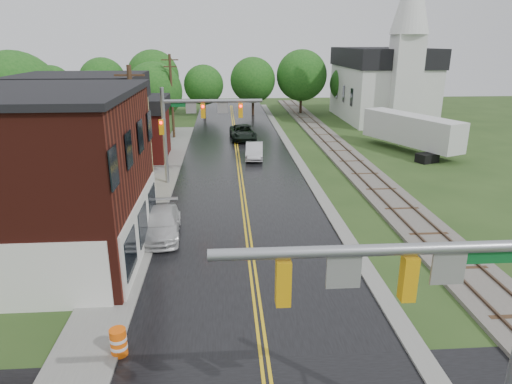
{
  "coord_description": "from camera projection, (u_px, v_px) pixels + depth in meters",
  "views": [
    {
      "loc": [
        -1.19,
        -6.53,
        10.41
      ],
      "look_at": [
        0.25,
        14.08,
        3.5
      ],
      "focal_mm": 32.0,
      "sensor_mm": 36.0,
      "label": 1
    }
  ],
  "objects": [
    {
      "name": "main_road",
      "position": [
        240.0,
        171.0,
        37.94
      ],
      "size": [
        10.0,
        90.0,
        0.02
      ],
      "primitive_type": "cube",
      "color": "black",
      "rests_on": "ground"
    },
    {
      "name": "curb_right",
      "position": [
        295.0,
        156.0,
        43.02
      ],
      "size": [
        0.8,
        70.0,
        0.12
      ],
      "primitive_type": "cube",
      "color": "gray",
      "rests_on": "ground"
    },
    {
      "name": "sidewalk_left",
      "position": [
        156.0,
        192.0,
        32.8
      ],
      "size": [
        2.4,
        50.0,
        0.12
      ],
      "primitive_type": "cube",
      "color": "gray",
      "rests_on": "ground"
    },
    {
      "name": "yellow_house",
      "position": [
        87.0,
        147.0,
        32.41
      ],
      "size": [
        8.0,
        7.0,
        6.4
      ],
      "primitive_type": "cube",
      "color": "tan",
      "rests_on": "ground"
    },
    {
      "name": "darkred_building",
      "position": [
        127.0,
        135.0,
        41.31
      ],
      "size": [
        7.0,
        6.0,
        4.4
      ],
      "primitive_type": "cube",
      "color": "#3F0F0C",
      "rests_on": "ground"
    },
    {
      "name": "church",
      "position": [
        385.0,
        76.0,
        59.86
      ],
      "size": [
        10.4,
        18.4,
        20.0
      ],
      "color": "silver",
      "rests_on": "ground"
    },
    {
      "name": "railroad",
      "position": [
        343.0,
        154.0,
        43.29
      ],
      "size": [
        3.2,
        80.0,
        0.3
      ],
      "color": "#59544C",
      "rests_on": "ground"
    },
    {
      "name": "traffic_signal_near",
      "position": [
        439.0,
        298.0,
        10.1
      ],
      "size": [
        7.34,
        0.3,
        7.2
      ],
      "color": "gray",
      "rests_on": "ground"
    },
    {
      "name": "traffic_signal_far",
      "position": [
        193.0,
        118.0,
        33.29
      ],
      "size": [
        7.34,
        0.43,
        7.2
      ],
      "color": "gray",
      "rests_on": "ground"
    },
    {
      "name": "utility_pole_b",
      "position": [
        135.0,
        136.0,
        28.42
      ],
      "size": [
        1.8,
        0.28,
        9.0
      ],
      "color": "#382616",
      "rests_on": "ground"
    },
    {
      "name": "utility_pole_c",
      "position": [
        172.0,
        95.0,
        49.23
      ],
      "size": [
        1.8,
        0.28,
        9.0
      ],
      "color": "#382616",
      "rests_on": "ground"
    },
    {
      "name": "tree_left_b",
      "position": [
        17.0,
        101.0,
        36.74
      ],
      "size": [
        7.6,
        7.6,
        9.69
      ],
      "color": "black",
      "rests_on": "ground"
    },
    {
      "name": "tree_left_c",
      "position": [
        95.0,
        103.0,
        44.95
      ],
      "size": [
        6.0,
        6.0,
        7.65
      ],
      "color": "black",
      "rests_on": "ground"
    },
    {
      "name": "tree_left_e",
      "position": [
        155.0,
        93.0,
        50.86
      ],
      "size": [
        6.4,
        6.4,
        8.16
      ],
      "color": "black",
      "rests_on": "ground"
    },
    {
      "name": "suv_dark",
      "position": [
        243.0,
        133.0,
        49.83
      ],
      "size": [
        2.92,
        5.74,
        1.56
      ],
      "primitive_type": "imported",
      "rotation": [
        0.0,
        0.0,
        0.06
      ],
      "color": "black",
      "rests_on": "ground"
    },
    {
      "name": "sedan_silver",
      "position": [
        254.0,
        151.0,
        41.8
      ],
      "size": [
        1.87,
        4.51,
        1.45
      ],
      "primitive_type": "imported",
      "rotation": [
        0.0,
        0.0,
        -0.08
      ],
      "color": "silver",
      "rests_on": "ground"
    },
    {
      "name": "pickup_white",
      "position": [
        161.0,
        224.0,
        25.29
      ],
      "size": [
        2.31,
        5.09,
        1.45
      ],
      "primitive_type": "imported",
      "rotation": [
        0.0,
        0.0,
        0.06
      ],
      "color": "silver",
      "rests_on": "ground"
    },
    {
      "name": "semi_trailer",
      "position": [
        411.0,
        130.0,
        43.97
      ],
      "size": [
        6.57,
        11.11,
        3.57
      ],
      "color": "black",
      "rests_on": "ground"
    },
    {
      "name": "construction_barrel",
      "position": [
        119.0,
        342.0,
        15.7
      ],
      "size": [
        0.64,
        0.64,
        1.02
      ],
      "primitive_type": "cylinder",
      "rotation": [
        0.0,
        0.0,
        -0.12
      ],
      "color": "#F45A0A",
      "rests_on": "ground"
    }
  ]
}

